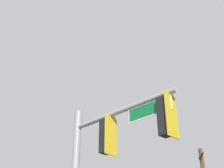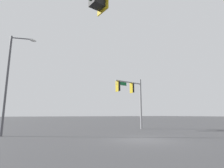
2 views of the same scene
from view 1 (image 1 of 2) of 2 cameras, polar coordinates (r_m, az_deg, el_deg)
name	(u,v)px [view 1 (image 1 of 2)]	position (r m, az deg, el deg)	size (l,w,h in m)	color
signal_pole_near	(104,161)	(9.79, -1.53, -13.96)	(4.20, 0.93, 6.29)	gray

